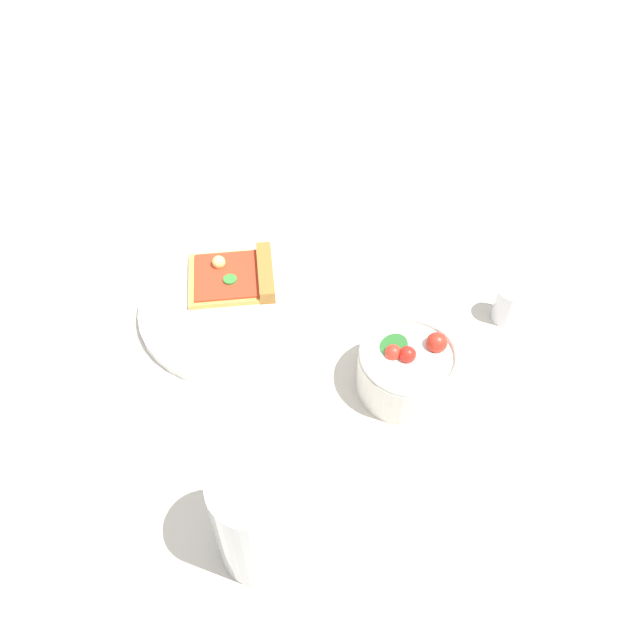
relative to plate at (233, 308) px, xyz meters
The scene contains 7 objects.
ground_plane 0.05m from the plate, 131.79° to the left, with size 2.40×2.40×0.00m, color beige.
plate is the anchor object (origin of this frame).
pizza_slice_main 0.05m from the plate, 96.58° to the right, with size 0.12×0.11×0.02m.
salad_bowl 0.25m from the plate, 151.80° to the left, with size 0.12×0.12×0.07m.
soda_glass 0.32m from the plate, 100.22° to the left, with size 0.08×0.08×0.13m.
paper_napkin 0.24m from the plate, 76.42° to the right, with size 0.11×0.15×0.00m, color silver.
pepper_shaker 0.35m from the plate, behind, with size 0.04×0.04×0.06m.
Camera 1 is at (-0.08, 0.53, 0.65)m, focal length 37.20 mm.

